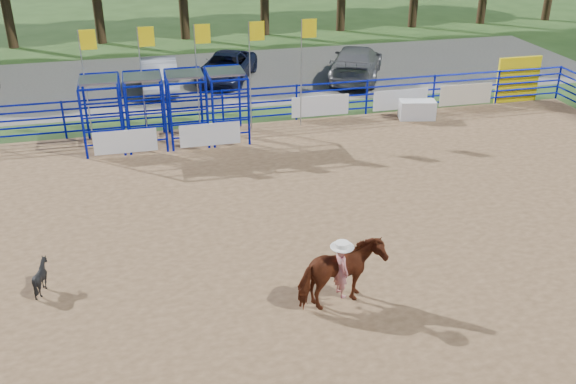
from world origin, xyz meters
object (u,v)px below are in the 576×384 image
object	(u,v)px
calf	(41,277)
car_b	(159,72)
horse_and_rider	(341,272)
announcer_table	(417,110)
car_c	(226,67)
car_d	(356,63)

from	to	relation	value
calf	car_b	size ratio (longest dim) A/B	0.17
horse_and_rider	calf	world-z (taller)	horse_and_rider
announcer_table	car_c	size ratio (longest dim) A/B	0.30
calf	car_b	world-z (taller)	car_b
car_b	car_c	xyz separation A→B (m)	(3.25, 0.53, -0.10)
announcer_table	car_c	xyz separation A→B (m)	(-6.74, 7.37, 0.27)
car_b	horse_and_rider	bearing A→B (deg)	100.17
horse_and_rider	car_d	world-z (taller)	horse_and_rider
calf	car_d	size ratio (longest dim) A/B	0.14
horse_and_rider	car_d	bearing A→B (deg)	69.93
car_c	car_d	xyz separation A→B (m)	(6.23, -1.20, 0.14)
announcer_table	calf	bearing A→B (deg)	-145.91
car_c	car_d	world-z (taller)	car_d
horse_and_rider	car_b	bearing A→B (deg)	99.38
car_b	car_d	world-z (taller)	car_d
car_b	calf	bearing A→B (deg)	77.84
car_b	car_c	bearing A→B (deg)	-170.00
announcer_table	horse_and_rider	bearing A→B (deg)	-121.23
horse_and_rider	car_b	world-z (taller)	horse_and_rider
horse_and_rider	car_c	bearing A→B (deg)	89.33
announcer_table	car_d	distance (m)	6.21
calf	car_c	distance (m)	18.03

